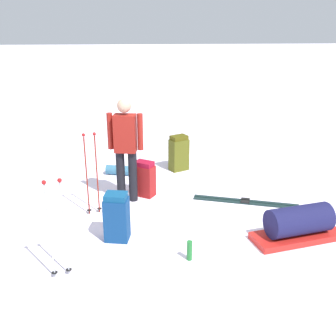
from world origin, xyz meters
TOP-DOWN VIEW (x-y plane):
  - ground_plane at (0.00, 0.00)m, footprint 80.00×80.00m
  - skier_standing at (0.65, -0.39)m, footprint 0.56×0.27m
  - ski_pair_near at (-1.29, -0.16)m, footprint 1.68×0.65m
  - backpack_large_dark at (0.36, -0.56)m, footprint 0.40×0.36m
  - backpack_bright at (0.75, 0.86)m, footprint 0.36×0.31m
  - backpack_small_spare at (-0.33, -1.73)m, footprint 0.42×0.37m
  - ski_poles_planted_near at (1.37, 1.66)m, footprint 0.23×0.12m
  - ski_poles_planted_far at (1.15, 0.05)m, footprint 0.22×0.11m
  - gear_sled at (-1.71, 1.02)m, footprint 1.33×0.73m
  - sleeping_mat_rolled at (0.82, -1.55)m, footprint 0.58×0.30m
  - thermos_bottle at (-0.18, 1.42)m, footprint 0.07×0.07m

SIDE VIEW (x-z plane):
  - ground_plane at x=0.00m, z-range 0.00..0.00m
  - ski_pair_near at x=-1.29m, z-range -0.01..0.04m
  - sleeping_mat_rolled at x=0.82m, z-range 0.00..0.18m
  - thermos_bottle at x=-0.18m, z-range 0.00..0.26m
  - gear_sled at x=-1.71m, z-range -0.02..0.47m
  - backpack_large_dark at x=0.36m, z-range -0.01..0.61m
  - backpack_bright at x=0.75m, z-range -0.01..0.67m
  - backpack_small_spare at x=-0.33m, z-range -0.01..0.70m
  - ski_poles_planted_near at x=1.37m, z-range 0.07..1.30m
  - ski_poles_planted_far at x=1.15m, z-range 0.07..1.37m
  - skier_standing at x=0.65m, z-range 0.10..1.80m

